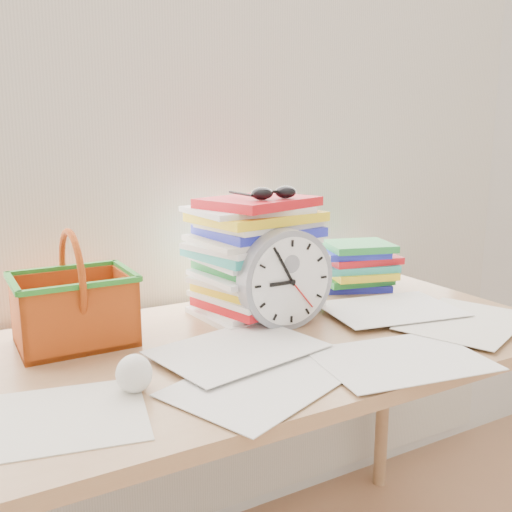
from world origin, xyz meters
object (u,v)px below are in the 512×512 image
clock (285,279)px  book_stack (356,266)px  desk (262,369)px  paper_stack (255,257)px  basket (73,288)px

clock → book_stack: clock is taller
clock → book_stack: bearing=27.7°
desk → paper_stack: (0.08, 0.17, 0.22)m
paper_stack → book_stack: bearing=9.3°
book_stack → basket: 0.83m
paper_stack → clock: (0.01, -0.13, -0.03)m
paper_stack → book_stack: paper_stack is taller
paper_stack → book_stack: (0.38, 0.06, -0.08)m
paper_stack → basket: (-0.45, 0.00, -0.02)m
book_stack → basket: bearing=-176.0°
desk → paper_stack: paper_stack is taller
paper_stack → book_stack: 0.39m
clock → book_stack: 0.42m
paper_stack → clock: size_ratio=1.33×
book_stack → paper_stack: bearing=-170.7°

